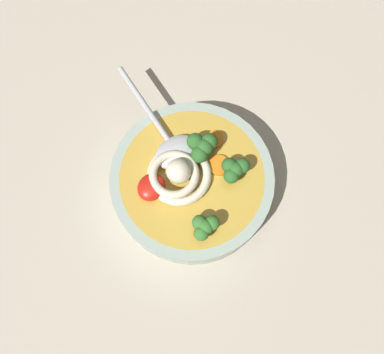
% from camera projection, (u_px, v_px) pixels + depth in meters
% --- Properties ---
extents(table_slab, '(1.29, 1.29, 0.04)m').
position_uv_depth(table_slab, '(191.00, 185.00, 0.64)').
color(table_slab, '#BCB29E').
rests_on(table_slab, ground).
extents(soup_bowl, '(0.22, 0.22, 0.05)m').
position_uv_depth(soup_bowl, '(192.00, 182.00, 0.60)').
color(soup_bowl, '#9EB2A3').
rests_on(soup_bowl, table_slab).
extents(noodle_pile, '(0.09, 0.09, 0.04)m').
position_uv_depth(noodle_pile, '(178.00, 174.00, 0.56)').
color(noodle_pile, beige).
rests_on(noodle_pile, soup_bowl).
extents(soup_spoon, '(0.09, 0.17, 0.02)m').
position_uv_depth(soup_spoon, '(171.00, 144.00, 0.58)').
color(soup_spoon, '#B7B7BC').
rests_on(soup_spoon, soup_bowl).
extents(chili_sauce_dollop, '(0.04, 0.03, 0.02)m').
position_uv_depth(chili_sauce_dollop, '(151.00, 187.00, 0.56)').
color(chili_sauce_dollop, red).
rests_on(chili_sauce_dollop, soup_bowl).
extents(broccoli_floret_rear, '(0.04, 0.03, 0.03)m').
position_uv_depth(broccoli_floret_rear, '(235.00, 169.00, 0.56)').
color(broccoli_floret_rear, '#7A9E60').
rests_on(broccoli_floret_rear, soup_bowl).
extents(broccoli_floret_center, '(0.04, 0.04, 0.03)m').
position_uv_depth(broccoli_floret_center, '(201.00, 146.00, 0.56)').
color(broccoli_floret_center, '#7A9E60').
rests_on(broccoli_floret_center, soup_bowl).
extents(broccoli_floret_front, '(0.04, 0.03, 0.03)m').
position_uv_depth(broccoli_floret_front, '(205.00, 226.00, 0.54)').
color(broccoli_floret_front, '#7A9E60').
rests_on(broccoli_floret_front, soup_bowl).
extents(carrot_slice_far, '(0.02, 0.02, 0.01)m').
position_uv_depth(carrot_slice_far, '(212.00, 138.00, 0.59)').
color(carrot_slice_far, orange).
rests_on(carrot_slice_far, soup_bowl).
extents(carrot_slice_extra_b, '(0.03, 0.03, 0.00)m').
position_uv_depth(carrot_slice_extra_b, '(219.00, 165.00, 0.58)').
color(carrot_slice_extra_b, orange).
rests_on(carrot_slice_extra_b, soup_bowl).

